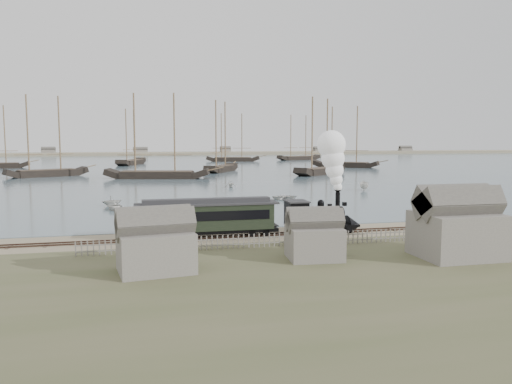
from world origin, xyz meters
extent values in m
plane|color=tan|center=(0.00, 0.00, 0.00)|extent=(600.00, 600.00, 0.00)
cube|color=slate|center=(0.00, 170.00, 0.03)|extent=(600.00, 336.00, 0.06)
cube|color=#3A271F|center=(0.00, -2.50, 0.10)|extent=(120.00, 0.08, 0.12)
cube|color=#3A271F|center=(0.00, -1.50, 0.10)|extent=(120.00, 0.08, 0.12)
cube|color=#3A2E25|center=(0.00, -2.00, 0.03)|extent=(120.00, 1.80, 0.06)
cube|color=tan|center=(0.00, 250.00, 0.00)|extent=(500.00, 20.00, 1.80)
cube|color=black|center=(6.48, -2.00, 0.73)|extent=(7.06, 2.08, 0.26)
cylinder|color=black|center=(6.06, -2.00, 1.77)|extent=(4.36, 1.56, 1.56)
cube|color=black|center=(3.78, -2.00, 1.98)|extent=(1.87, 2.28, 2.39)
cube|color=#2E2D30|center=(3.78, -2.00, 3.22)|extent=(2.08, 2.49, 0.12)
cylinder|color=black|center=(8.03, -2.00, 3.17)|extent=(0.46, 0.46, 1.66)
sphere|color=black|center=(6.27, -2.00, 2.98)|extent=(0.66, 0.66, 0.66)
cone|color=black|center=(9.80, -2.00, 0.63)|extent=(1.45, 2.08, 2.08)
cube|color=black|center=(8.76, -2.00, 2.81)|extent=(0.36, 0.36, 0.36)
cube|color=black|center=(-4.92, -2.00, 0.68)|extent=(13.26, 2.18, 0.33)
cube|color=black|center=(-4.92, -2.00, 2.01)|extent=(12.31, 2.37, 2.37)
cube|color=black|center=(-4.92, -3.20, 2.24)|extent=(11.37, 0.06, 0.85)
cube|color=black|center=(-4.92, -0.80, 2.24)|extent=(11.37, 0.06, 0.85)
cube|color=#2E2D30|center=(-4.92, -2.00, 3.24)|extent=(13.26, 2.56, 0.17)
cube|color=#2E2D30|center=(-4.92, -2.00, 3.52)|extent=(11.84, 1.14, 0.43)
imported|color=beige|center=(-5.71, 0.79, 0.37)|extent=(3.63, 4.23, 0.74)
imported|color=beige|center=(-14.17, 19.04, 0.45)|extent=(4.09, 3.19, 0.77)
imported|color=beige|center=(-14.73, 22.93, 0.78)|extent=(3.30, 3.48, 1.45)
imported|color=beige|center=(-1.14, 14.25, 0.86)|extent=(4.40, 2.65, 1.59)
imported|color=beige|center=(10.64, 24.79, 0.45)|extent=(2.91, 3.94, 0.79)
imported|color=beige|center=(30.82, 12.05, 0.94)|extent=(4.37, 4.25, 1.75)
imported|color=beige|center=(28.29, 34.61, 0.83)|extent=(4.25, 3.00, 1.54)
imported|color=beige|center=(6.06, 45.77, 0.76)|extent=(3.11, 2.83, 1.41)
camera|label=1|loc=(-10.98, -47.67, 9.18)|focal=35.00mm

